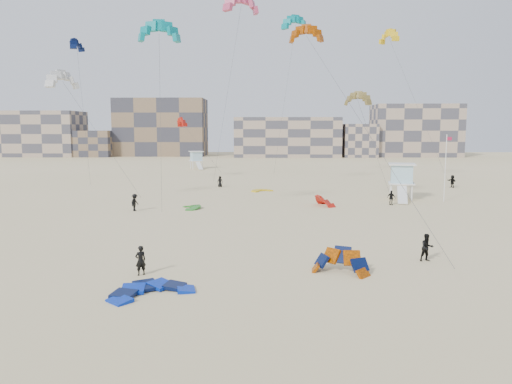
{
  "coord_description": "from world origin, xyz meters",
  "views": [
    {
      "loc": [
        4.67,
        -25.9,
        8.7
      ],
      "look_at": [
        3.79,
        6.0,
        4.62
      ],
      "focal_mm": 35.0,
      "sensor_mm": 36.0,
      "label": 1
    }
  ],
  "objects_px": {
    "kite_ground_blue": "(151,294)",
    "kite_ground_orange": "(340,273)",
    "lifeguard_tower_near": "(401,182)",
    "kitesurfer_main": "(141,260)"
  },
  "relations": [
    {
      "from": "kite_ground_blue",
      "to": "kitesurfer_main",
      "type": "xyz_separation_m",
      "value": [
        -1.41,
        3.34,
        0.9
      ]
    },
    {
      "from": "kitesurfer_main",
      "to": "lifeguard_tower_near",
      "type": "relative_size",
      "value": 0.28
    },
    {
      "from": "lifeguard_tower_near",
      "to": "kite_ground_orange",
      "type": "bearing_deg",
      "value": -99.08
    },
    {
      "from": "kite_ground_orange",
      "to": "lifeguard_tower_near",
      "type": "relative_size",
      "value": 0.54
    },
    {
      "from": "kite_ground_orange",
      "to": "lifeguard_tower_near",
      "type": "xyz_separation_m",
      "value": [
        11.85,
        31.64,
        2.21
      ]
    },
    {
      "from": "kite_ground_blue",
      "to": "lifeguard_tower_near",
      "type": "xyz_separation_m",
      "value": [
        22.39,
        35.74,
        2.21
      ]
    },
    {
      "from": "kitesurfer_main",
      "to": "lifeguard_tower_near",
      "type": "height_order",
      "value": "lifeguard_tower_near"
    },
    {
      "from": "kitesurfer_main",
      "to": "lifeguard_tower_near",
      "type": "distance_m",
      "value": 40.22
    },
    {
      "from": "kite_ground_blue",
      "to": "kite_ground_orange",
      "type": "distance_m",
      "value": 11.3
    },
    {
      "from": "kitesurfer_main",
      "to": "lifeguard_tower_near",
      "type": "bearing_deg",
      "value": -161.5
    }
  ]
}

